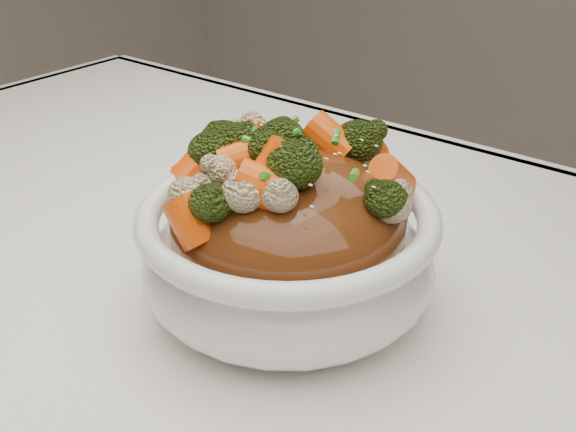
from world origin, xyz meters
The scene contains 8 objects.
tablecloth centered at (0.00, 0.00, 0.73)m, with size 1.20×0.80×0.04m, color white.
bowl centered at (0.02, 0.05, 0.79)m, with size 0.20×0.20×0.08m, color white, non-canonical shape.
sauce_base centered at (0.02, 0.05, 0.82)m, with size 0.16×0.16×0.09m, color #53260E.
carrots centered at (0.02, 0.05, 0.88)m, with size 0.16×0.16×0.05m, color #F45207, non-canonical shape.
broccoli centered at (0.02, 0.05, 0.88)m, with size 0.16×0.16×0.04m, color black, non-canonical shape.
cauliflower centered at (0.02, 0.05, 0.87)m, with size 0.16×0.16×0.03m, color beige, non-canonical shape.
scallions centered at (0.02, 0.05, 0.88)m, with size 0.12×0.12×0.02m, color #2F851E, non-canonical shape.
sesame_seeds centered at (0.02, 0.05, 0.88)m, with size 0.15×0.15×0.01m, color beige, non-canonical shape.
Camera 1 is at (0.26, -0.27, 1.04)m, focal length 42.00 mm.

